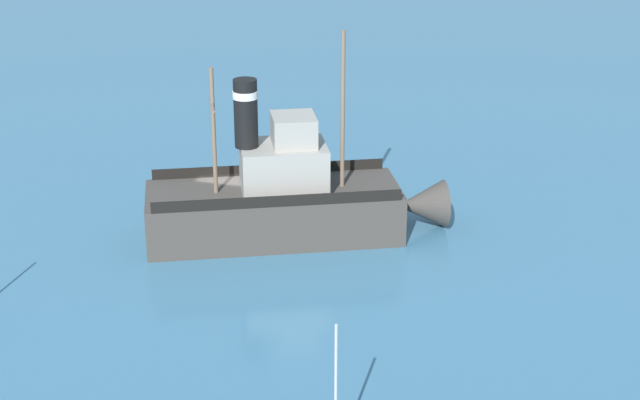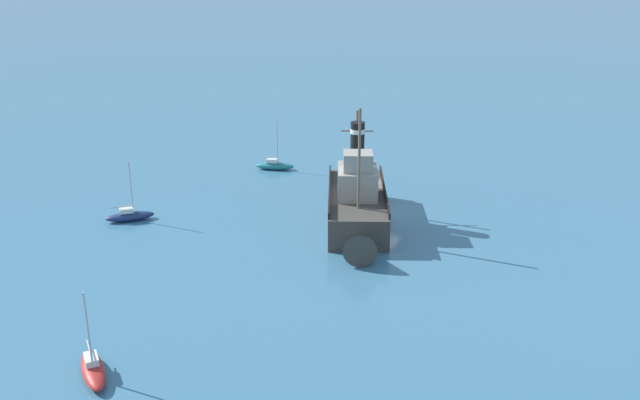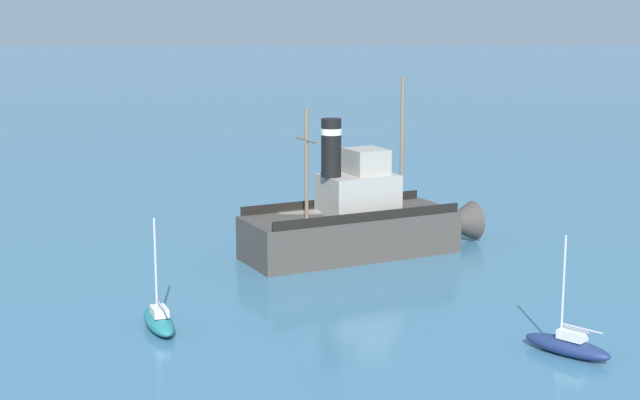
{
  "view_description": "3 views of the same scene",
  "coord_description": "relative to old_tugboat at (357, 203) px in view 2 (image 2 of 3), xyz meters",
  "views": [
    {
      "loc": [
        41.7,
        17.99,
        19.13
      ],
      "look_at": [
        2.75,
        5.6,
        2.8
      ],
      "focal_mm": 55.0,
      "sensor_mm": 36.0,
      "label": 1
    },
    {
      "loc": [
        -19.16,
        48.51,
        20.18
      ],
      "look_at": [
        3.83,
        3.97,
        1.76
      ],
      "focal_mm": 38.0,
      "sensor_mm": 36.0,
      "label": 2
    },
    {
      "loc": [
        54.7,
        0.6,
        13.78
      ],
      "look_at": [
        1.08,
        1.1,
        3.17
      ],
      "focal_mm": 55.0,
      "sensor_mm": 36.0,
      "label": 3
    }
  ],
  "objects": [
    {
      "name": "old_tugboat",
      "position": [
        0.0,
        0.0,
        0.0
      ],
      "size": [
        9.33,
        14.43,
        9.9
      ],
      "color": "#423D38",
      "rests_on": "ground"
    },
    {
      "name": "sailboat_red",
      "position": [
        3.45,
        24.61,
        -1.4
      ],
      "size": [
        3.69,
        3.18,
        4.9
      ],
      "color": "#B22823",
      "rests_on": "ground"
    },
    {
      "name": "sailboat_teal",
      "position": [
        13.12,
        -9.35,
        -1.4
      ],
      "size": [
        3.94,
        2.37,
        4.9
      ],
      "color": "#23757A",
      "rests_on": "ground"
    },
    {
      "name": "ground_plane",
      "position": [
        -0.91,
        -3.33,
        -1.83
      ],
      "size": [
        600.0,
        600.0,
        0.0
      ],
      "primitive_type": "plane",
      "color": "teal"
    },
    {
      "name": "sailboat_navy",
      "position": [
        16.43,
        7.57,
        -1.4
      ],
      "size": [
        3.45,
        3.48,
        4.9
      ],
      "color": "navy",
      "rests_on": "ground"
    }
  ]
}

